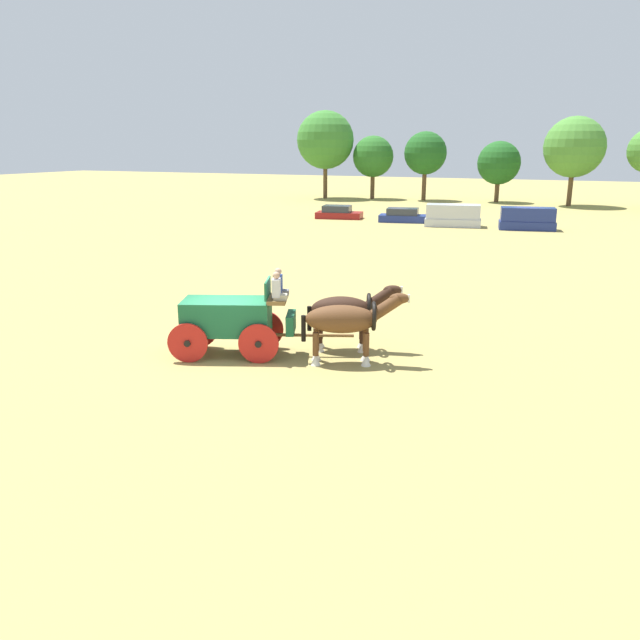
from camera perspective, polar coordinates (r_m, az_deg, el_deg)
name	(u,v)px	position (r m, az deg, el deg)	size (l,w,h in m)	color
ground_plane	(228,354)	(20.09, -8.27, -3.10)	(220.00, 220.00, 0.00)	#9E8C4C
show_wagon	(232,318)	(19.71, -7.93, 0.21)	(5.54, 2.86, 2.72)	#195B38
draft_horse_near	(346,311)	(20.03, 2.37, 0.79)	(2.87, 1.57, 2.12)	#331E14
draft_horse_off	(346,321)	(18.76, 2.40, -0.09)	(3.06, 1.64, 2.17)	brown
parked_vehicle_a	(338,213)	(57.01, 1.67, 9.64)	(4.32, 2.68, 1.14)	maroon
parked_vehicle_b	(404,216)	(54.77, 7.59, 9.28)	(4.58, 2.67, 1.16)	navy
parked_vehicle_c	(453,216)	(52.45, 11.90, 9.19)	(4.67, 2.77, 1.74)	silver
parked_vehicle_d	(527,219)	(51.82, 18.19, 8.66)	(4.44, 2.56, 1.70)	navy
tree_a	(325,140)	(78.40, 0.49, 15.92)	(6.81, 6.81, 10.28)	brown
tree_b	(373,157)	(77.98, 4.81, 14.47)	(4.83, 4.83, 7.39)	brown
tree_c	(425,153)	(76.64, 9.49, 14.62)	(4.89, 4.89, 7.85)	brown
tree_d	(499,163)	(75.78, 15.84, 13.47)	(4.79, 4.79, 6.76)	brown
tree_e	(574,147)	(73.42, 21.97, 14.26)	(6.27, 6.27, 9.23)	brown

